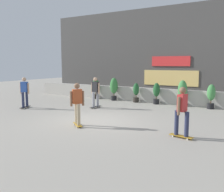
{
  "coord_description": "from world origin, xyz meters",
  "views": [
    {
      "loc": [
        6.1,
        -8.61,
        2.45
      ],
      "look_at": [
        0.0,
        1.5,
        0.9
      ],
      "focal_mm": 40.04,
      "sensor_mm": 36.0,
      "label": 1
    }
  ],
  "objects_px": {
    "potted_plant_2": "(136,92)",
    "potted_plant_4": "(182,91)",
    "skater_far_left": "(182,110)",
    "skater_mid_plaza": "(25,91)",
    "potted_plant_5": "(211,95)",
    "potted_plant_0": "(96,87)",
    "potted_plant_3": "(156,92)",
    "potted_plant_1": "(114,87)",
    "skater_far_right": "(77,102)",
    "skater_by_wall_right": "(95,91)"
  },
  "relations": [
    {
      "from": "potted_plant_1",
      "to": "skater_far_right",
      "type": "bearing_deg",
      "value": -71.05
    },
    {
      "from": "potted_plant_1",
      "to": "potted_plant_5",
      "type": "distance_m",
      "value": 6.09
    },
    {
      "from": "potted_plant_0",
      "to": "skater_far_left",
      "type": "distance_m",
      "value": 9.83
    },
    {
      "from": "potted_plant_4",
      "to": "skater_far_right",
      "type": "height_order",
      "value": "skater_far_right"
    },
    {
      "from": "potted_plant_3",
      "to": "skater_mid_plaza",
      "type": "bearing_deg",
      "value": -138.29
    },
    {
      "from": "potted_plant_5",
      "to": "skater_far_left",
      "type": "distance_m",
      "value": 6.13
    },
    {
      "from": "potted_plant_5",
      "to": "skater_by_wall_right",
      "type": "relative_size",
      "value": 0.79
    },
    {
      "from": "skater_far_left",
      "to": "potted_plant_5",
      "type": "bearing_deg",
      "value": 91.21
    },
    {
      "from": "skater_far_left",
      "to": "potted_plant_3",
      "type": "bearing_deg",
      "value": 117.84
    },
    {
      "from": "skater_far_right",
      "to": "skater_mid_plaza",
      "type": "bearing_deg",
      "value": 162.02
    },
    {
      "from": "potted_plant_2",
      "to": "skater_by_wall_right",
      "type": "height_order",
      "value": "skater_by_wall_right"
    },
    {
      "from": "potted_plant_4",
      "to": "potted_plant_5",
      "type": "relative_size",
      "value": 1.12
    },
    {
      "from": "potted_plant_0",
      "to": "potted_plant_3",
      "type": "height_order",
      "value": "potted_plant_0"
    },
    {
      "from": "potted_plant_0",
      "to": "skater_far_left",
      "type": "bearing_deg",
      "value": -38.58
    },
    {
      "from": "skater_far_left",
      "to": "skater_mid_plaza",
      "type": "distance_m",
      "value": 8.96
    },
    {
      "from": "potted_plant_0",
      "to": "skater_by_wall_right",
      "type": "distance_m",
      "value": 3.63
    },
    {
      "from": "potted_plant_2",
      "to": "potted_plant_4",
      "type": "xyz_separation_m",
      "value": [
        2.91,
        -0.0,
        0.22
      ]
    },
    {
      "from": "potted_plant_5",
      "to": "skater_mid_plaza",
      "type": "height_order",
      "value": "skater_mid_plaza"
    },
    {
      "from": "potted_plant_2",
      "to": "skater_far_left",
      "type": "relative_size",
      "value": 0.72
    },
    {
      "from": "potted_plant_4",
      "to": "potted_plant_5",
      "type": "xyz_separation_m",
      "value": [
        1.55,
        -0.0,
        -0.12
      ]
    },
    {
      "from": "potted_plant_1",
      "to": "potted_plant_4",
      "type": "height_order",
      "value": "potted_plant_1"
    },
    {
      "from": "skater_by_wall_right",
      "to": "skater_far_right",
      "type": "bearing_deg",
      "value": -65.2
    },
    {
      "from": "potted_plant_3",
      "to": "skater_far_right",
      "type": "bearing_deg",
      "value": -95.94
    },
    {
      "from": "potted_plant_2",
      "to": "potted_plant_3",
      "type": "height_order",
      "value": "potted_plant_3"
    },
    {
      "from": "potted_plant_1",
      "to": "potted_plant_2",
      "type": "distance_m",
      "value": 1.64
    },
    {
      "from": "potted_plant_1",
      "to": "potted_plant_3",
      "type": "relative_size",
      "value": 1.17
    },
    {
      "from": "potted_plant_3",
      "to": "potted_plant_2",
      "type": "bearing_deg",
      "value": 180.0
    },
    {
      "from": "skater_far_right",
      "to": "potted_plant_3",
      "type": "bearing_deg",
      "value": 84.06
    },
    {
      "from": "potted_plant_5",
      "to": "skater_far_right",
      "type": "xyz_separation_m",
      "value": [
        -3.8,
        -6.66,
        0.19
      ]
    },
    {
      "from": "skater_by_wall_right",
      "to": "skater_far_right",
      "type": "height_order",
      "value": "same"
    },
    {
      "from": "skater_by_wall_right",
      "to": "skater_mid_plaza",
      "type": "xyz_separation_m",
      "value": [
        -3.27,
        -2.06,
        0.0
      ]
    },
    {
      "from": "potted_plant_2",
      "to": "skater_far_right",
      "type": "xyz_separation_m",
      "value": [
        0.66,
        -6.66,
        0.29
      ]
    },
    {
      "from": "potted_plant_2",
      "to": "potted_plant_5",
      "type": "bearing_deg",
      "value": -0.0
    },
    {
      "from": "potted_plant_1",
      "to": "skater_by_wall_right",
      "type": "height_order",
      "value": "skater_by_wall_right"
    },
    {
      "from": "potted_plant_2",
      "to": "skater_far_left",
      "type": "bearing_deg",
      "value": -53.16
    },
    {
      "from": "potted_plant_0",
      "to": "potted_plant_2",
      "type": "xyz_separation_m",
      "value": [
        3.09,
        0.0,
        -0.14
      ]
    },
    {
      "from": "potted_plant_2",
      "to": "potted_plant_1",
      "type": "bearing_deg",
      "value": -180.0
    },
    {
      "from": "skater_far_right",
      "to": "potted_plant_5",
      "type": "bearing_deg",
      "value": 60.28
    },
    {
      "from": "potted_plant_0",
      "to": "skater_far_left",
      "type": "xyz_separation_m",
      "value": [
        7.68,
        -6.13,
        0.15
      ]
    },
    {
      "from": "potted_plant_4",
      "to": "potted_plant_5",
      "type": "bearing_deg",
      "value": -0.0
    },
    {
      "from": "potted_plant_3",
      "to": "skater_mid_plaza",
      "type": "xyz_separation_m",
      "value": [
        -5.66,
        -5.04,
        0.23
      ]
    },
    {
      "from": "potted_plant_1",
      "to": "potted_plant_4",
      "type": "xyz_separation_m",
      "value": [
        4.54,
        0.0,
        -0.0
      ]
    },
    {
      "from": "potted_plant_2",
      "to": "skater_mid_plaza",
      "type": "xyz_separation_m",
      "value": [
        -4.31,
        -5.04,
        0.29
      ]
    },
    {
      "from": "potted_plant_0",
      "to": "skater_mid_plaza",
      "type": "relative_size",
      "value": 0.82
    },
    {
      "from": "potted_plant_0",
      "to": "potted_plant_3",
      "type": "relative_size",
      "value": 1.08
    },
    {
      "from": "skater_far_left",
      "to": "skater_by_wall_right",
      "type": "distance_m",
      "value": 6.45
    },
    {
      "from": "potted_plant_2",
      "to": "skater_by_wall_right",
      "type": "distance_m",
      "value": 3.17
    },
    {
      "from": "potted_plant_2",
      "to": "potted_plant_4",
      "type": "bearing_deg",
      "value": -0.0
    },
    {
      "from": "potted_plant_2",
      "to": "potted_plant_5",
      "type": "relative_size",
      "value": 0.91
    },
    {
      "from": "potted_plant_4",
      "to": "skater_far_right",
      "type": "bearing_deg",
      "value": -108.7
    }
  ]
}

